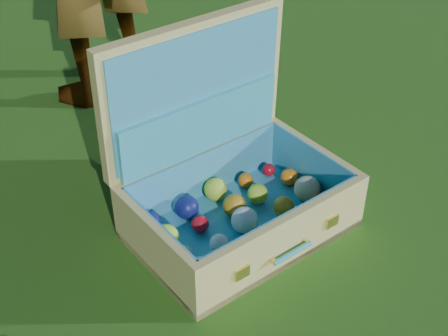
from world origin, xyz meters
TOP-DOWN VIEW (x-y plane):
  - ground at (0.00, 0.00)m, footprint 60.00×60.00m
  - suitcase at (0.09, 0.08)m, footprint 0.56×0.43m

SIDE VIEW (x-z plane):
  - ground at x=0.00m, z-range 0.00..0.00m
  - suitcase at x=0.09m, z-range -0.12..0.42m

